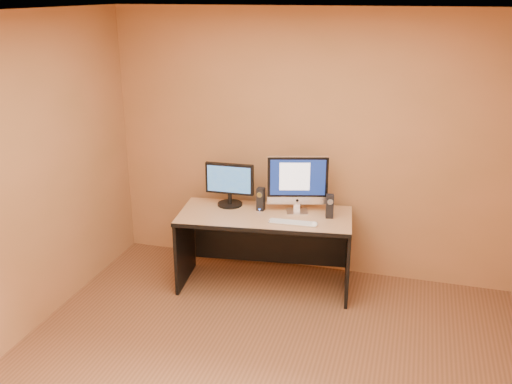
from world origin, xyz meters
TOP-DOWN VIEW (x-y plane):
  - walls at (0.00, 0.00)m, footprint 4.00×4.00m
  - ceiling at (0.00, 0.00)m, footprint 4.00×4.00m
  - desk at (-0.31, 1.46)m, footprint 1.69×0.90m
  - imac at (-0.03, 1.61)m, footprint 0.61×0.36m
  - second_monitor at (-0.70, 1.61)m, footprint 0.49×0.26m
  - speaker_left at (-0.38, 1.57)m, footprint 0.07×0.08m
  - speaker_right at (0.28, 1.57)m, footprint 0.08×0.09m
  - keyboard at (-0.01, 1.32)m, footprint 0.44×0.14m
  - mouse at (0.19, 1.33)m, footprint 0.08×0.11m
  - cable_a at (-0.04, 1.77)m, footprint 0.11×0.20m
  - cable_b at (-0.05, 1.78)m, footprint 0.08×0.17m

SIDE VIEW (x-z plane):
  - desk at x=-0.31m, z-range 0.00..0.75m
  - cable_a at x=-0.04m, z-range 0.75..0.75m
  - cable_b at x=-0.05m, z-range 0.75..0.75m
  - keyboard at x=-0.01m, z-range 0.75..0.76m
  - mouse at x=0.19m, z-range 0.75..0.78m
  - speaker_left at x=-0.38m, z-range 0.75..0.97m
  - speaker_right at x=0.28m, z-range 0.75..0.97m
  - second_monitor at x=-0.70m, z-range 0.75..1.17m
  - imac at x=-0.03m, z-range 0.75..1.30m
  - walls at x=0.00m, z-range 0.00..2.60m
  - ceiling at x=0.00m, z-range 2.60..2.60m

